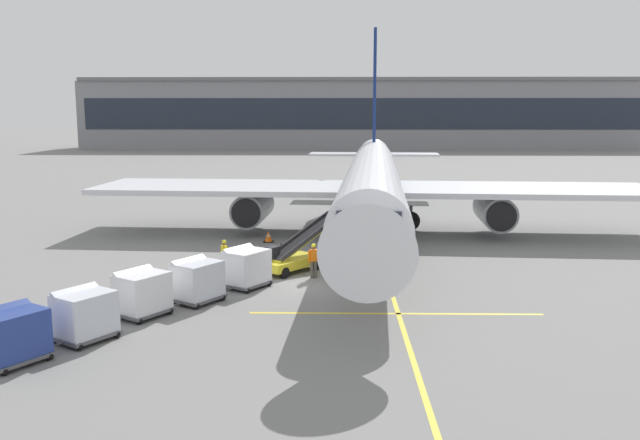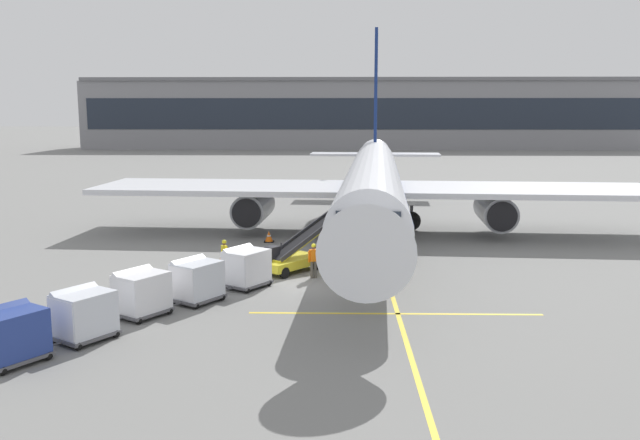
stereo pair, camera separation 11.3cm
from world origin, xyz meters
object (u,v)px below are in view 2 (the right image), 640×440
(baggage_cart_fifth, at_px, (11,334))
(ground_crew_marshaller, at_px, (314,258))
(ground_crew_by_carts, at_px, (224,254))
(safety_cone_engine_keepout, at_px, (269,237))
(ground_crew_by_loader, at_px, (243,263))
(ground_crew_wingwalker, at_px, (226,266))
(baggage_cart_fourth, at_px, (83,313))
(baggage_cart_lead, at_px, (246,266))
(baggage_cart_third, at_px, (141,292))
(baggage_cart_second, at_px, (196,280))
(parked_airplane, at_px, (373,182))
(belt_loader, at_px, (293,255))

(baggage_cart_fifth, bearing_deg, ground_crew_marshaller, 50.32)
(ground_crew_by_carts, bearing_deg, safety_cone_engine_keepout, 80.05)
(safety_cone_engine_keepout, bearing_deg, ground_crew_by_loader, -91.22)
(ground_crew_wingwalker, bearing_deg, baggage_cart_fourth, -118.02)
(baggage_cart_lead, relative_size, baggage_cart_fourth, 1.00)
(baggage_cart_lead, relative_size, ground_crew_by_loader, 1.56)
(baggage_cart_third, height_order, ground_crew_by_loader, baggage_cart_third)
(baggage_cart_fifth, distance_m, safety_cone_engine_keepout, 21.59)
(baggage_cart_second, height_order, ground_crew_wingwalker, baggage_cart_second)
(ground_crew_marshaller, bearing_deg, ground_crew_wingwalker, -156.19)
(baggage_cart_lead, xyz_separation_m, baggage_cart_third, (-3.62, -4.53, 0.00))
(baggage_cart_lead, height_order, ground_crew_wingwalker, baggage_cart_lead)
(baggage_cart_third, distance_m, baggage_cart_fifth, 5.85)
(baggage_cart_third, xyz_separation_m, safety_cone_engine_keepout, (3.63, 15.45, -0.66))
(parked_airplane, relative_size, ground_crew_wingwalker, 26.90)
(baggage_cart_lead, bearing_deg, ground_crew_marshaller, 30.27)
(belt_loader, bearing_deg, ground_crew_marshaller, -54.13)
(baggage_cart_lead, xyz_separation_m, ground_crew_marshaller, (3.12, 1.82, -0.00))
(baggage_cart_fifth, bearing_deg, parked_airplane, 61.47)
(baggage_cart_fourth, relative_size, safety_cone_engine_keepout, 3.89)
(belt_loader, distance_m, baggage_cart_second, 6.98)
(baggage_cart_fourth, xyz_separation_m, ground_crew_marshaller, (8.00, 9.25, -0.00))
(ground_crew_by_loader, bearing_deg, baggage_cart_fifth, -121.07)
(ground_crew_marshaller, bearing_deg, ground_crew_by_loader, -160.28)
(ground_crew_marshaller, bearing_deg, baggage_cart_third, -136.71)
(baggage_cart_third, bearing_deg, baggage_cart_second, 48.14)
(baggage_cart_fourth, distance_m, baggage_cart_fifth, 2.72)
(parked_airplane, bearing_deg, baggage_cart_third, -118.54)
(baggage_cart_third, bearing_deg, ground_crew_wingwalker, 59.32)
(baggage_cart_second, bearing_deg, safety_cone_engine_keepout, 82.30)
(baggage_cart_lead, bearing_deg, baggage_cart_fifth, -123.56)
(baggage_cart_lead, relative_size, baggage_cart_second, 1.00)
(ground_crew_by_loader, height_order, safety_cone_engine_keepout, ground_crew_by_loader)
(parked_airplane, height_order, safety_cone_engine_keepout, parked_airplane)
(ground_crew_by_carts, distance_m, safety_cone_engine_keepout, 8.40)
(belt_loader, height_order, baggage_cart_lead, belt_loader)
(baggage_cart_fourth, height_order, safety_cone_engine_keepout, baggage_cart_fourth)
(ground_crew_wingwalker, bearing_deg, belt_loader, 48.44)
(baggage_cart_fifth, height_order, ground_crew_by_loader, baggage_cart_fifth)
(parked_airplane, distance_m, baggage_cart_fourth, 24.90)
(baggage_cart_third, distance_m, ground_crew_wingwalker, 5.32)
(parked_airplane, bearing_deg, ground_crew_by_loader, -116.55)
(ground_crew_by_loader, distance_m, ground_crew_by_carts, 2.39)
(parked_airplane, distance_m, baggage_cart_lead, 16.14)
(ground_crew_marshaller, bearing_deg, baggage_cart_lead, -149.73)
(belt_loader, xyz_separation_m, baggage_cart_fourth, (-6.90, -10.77, 0.17))
(belt_loader, bearing_deg, ground_crew_by_carts, -168.99)
(ground_crew_wingwalker, xyz_separation_m, safety_cone_engine_keepout, (0.92, 10.88, -0.66))
(baggage_cart_fourth, bearing_deg, belt_loader, 57.35)
(baggage_cart_lead, xyz_separation_m, baggage_cart_fifth, (-6.42, -9.68, 0.00))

